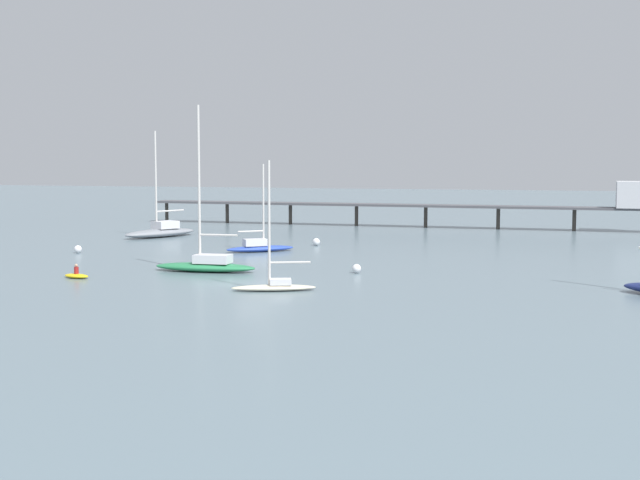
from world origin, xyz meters
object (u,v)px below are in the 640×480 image
object	(u,v)px
pier	(479,202)
sailboat_blue	(259,246)
sailboat_cream	(275,282)
sailboat_green	(206,263)
mooring_buoy_near	(316,242)
mooring_buoy_far	(78,249)
sailboat_gray	(161,231)
dinghy_yellow	(76,275)
mooring_buoy_inner	(356,269)

from	to	relation	value
pier	sailboat_blue	distance (m)	39.91
sailboat_cream	sailboat_green	distance (m)	12.37
mooring_buoy_near	mooring_buoy_far	world-z (taller)	mooring_buoy_near
mooring_buoy_near	mooring_buoy_far	distance (m)	25.07
mooring_buoy_near	sailboat_gray	bearing A→B (deg)	166.47
sailboat_blue	dinghy_yellow	size ratio (longest dim) A/B	3.57
sailboat_gray	mooring_buoy_near	xyz separation A→B (m)	(20.97, -5.04, -0.36)
sailboat_gray	sailboat_blue	bearing A→B (deg)	-36.22
sailboat_green	mooring_buoy_far	xyz separation A→B (m)	(-18.03, 9.74, -0.35)
sailboat_green	mooring_buoy_far	size ratio (longest dim) A/B	17.78
sailboat_blue	mooring_buoy_inner	distance (m)	18.94
mooring_buoy_far	mooring_buoy_near	bearing A→B (deg)	32.67
pier	sailboat_cream	xyz separation A→B (m)	(-9.17, -59.40, -3.01)
sailboat_green	dinghy_yellow	size ratio (longest dim) A/B	5.57
pier	sailboat_gray	xyz separation A→B (m)	(-35.99, -22.52, -2.87)
mooring_buoy_near	pier	bearing A→B (deg)	61.41
mooring_buoy_near	dinghy_yellow	bearing A→B (deg)	-111.08
pier	mooring_buoy_far	distance (m)	54.81
mooring_buoy_inner	pier	bearing A→B (deg)	83.34
pier	mooring_buoy_near	distance (m)	31.56
dinghy_yellow	mooring_buoy_far	distance (m)	18.89
pier	mooring_buoy_inner	size ratio (longest dim) A/B	92.83
sailboat_green	mooring_buoy_inner	bearing A→B (deg)	10.94
sailboat_blue	mooring_buoy_far	bearing A→B (deg)	-160.35
sailboat_green	mooring_buoy_inner	xyz separation A→B (m)	(12.44, 2.40, -0.36)
dinghy_yellow	mooring_buoy_inner	distance (m)	22.67
sailboat_blue	sailboat_green	xyz separation A→B (m)	(0.89, -15.86, 0.13)
sailboat_gray	sailboat_green	distance (m)	33.49
pier	sailboat_green	bearing A→B (deg)	-109.59
sailboat_cream	sailboat_blue	xyz separation A→B (m)	(-9.81, 24.42, -0.02)
sailboat_blue	sailboat_gray	size ratio (longest dim) A/B	0.70
pier	sailboat_gray	bearing A→B (deg)	-147.96
sailboat_green	mooring_buoy_near	distance (m)	23.47
mooring_buoy_near	mooring_buoy_far	size ratio (longest dim) A/B	1.05
pier	sailboat_green	distance (m)	54.04
sailboat_gray	dinghy_yellow	xyz separation A→B (m)	(9.49, -34.83, -0.55)
sailboat_blue	mooring_buoy_inner	xyz separation A→B (m)	(13.33, -13.45, -0.22)
pier	sailboat_gray	size ratio (longest dim) A/B	5.54
pier	mooring_buoy_inner	world-z (taller)	pier
sailboat_cream	sailboat_blue	size ratio (longest dim) A/B	1.05
sailboat_cream	mooring_buoy_near	size ratio (longest dim) A/B	11.45
sailboat_blue	mooring_buoy_inner	size ratio (longest dim) A/B	11.76
pier	sailboat_green	world-z (taller)	sailboat_green
sailboat_cream	dinghy_yellow	xyz separation A→B (m)	(-17.33, 2.05, -0.40)
sailboat_green	mooring_buoy_far	world-z (taller)	sailboat_green
sailboat_green	mooring_buoy_far	bearing A→B (deg)	151.63
sailboat_green	dinghy_yellow	distance (m)	10.65
pier	sailboat_blue	bearing A→B (deg)	-118.49
sailboat_cream	sailboat_green	bearing A→B (deg)	136.18
sailboat_green	dinghy_yellow	world-z (taller)	sailboat_green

